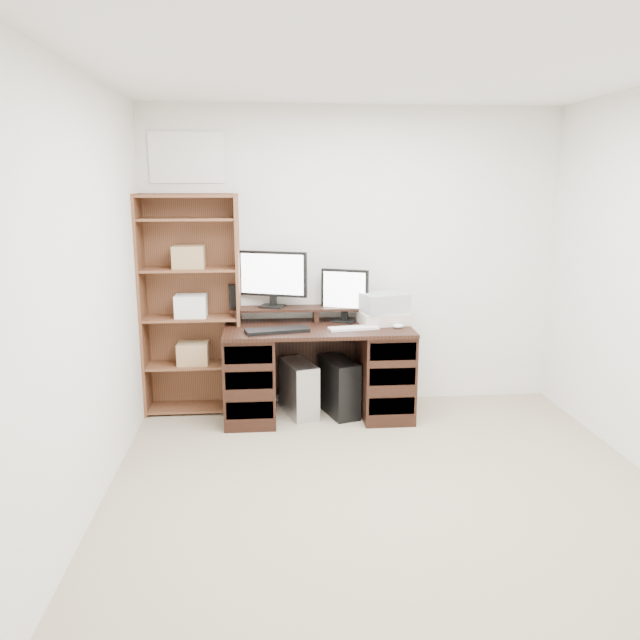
{
  "coord_description": "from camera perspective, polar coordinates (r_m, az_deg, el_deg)",
  "views": [
    {
      "loc": [
        -0.73,
        -3.23,
        1.88
      ],
      "look_at": [
        -0.33,
        1.43,
        0.85
      ],
      "focal_mm": 35.0,
      "sensor_mm": 36.0,
      "label": 1
    }
  ],
  "objects": [
    {
      "name": "tower_silver",
      "position": [
        5.18,
        -1.95,
        -6.26
      ],
      "size": [
        0.32,
        0.48,
        0.44
      ],
      "primitive_type": "cube",
      "rotation": [
        0.0,
        0.0,
        0.3
      ],
      "color": "#B5B7BC",
      "rests_on": "ground"
    },
    {
      "name": "printer",
      "position": [
        5.14,
        5.82,
        0.21
      ],
      "size": [
        0.43,
        0.34,
        0.1
      ],
      "primitive_type": "cube",
      "rotation": [
        0.0,
        0.0,
        0.15
      ],
      "color": "#BCB2A4",
      "rests_on": "desk"
    },
    {
      "name": "speaker",
      "position": [
        5.2,
        -7.9,
        2.19
      ],
      "size": [
        0.09,
        0.09,
        0.19
      ],
      "primitive_type": "cube",
      "rotation": [
        0.0,
        0.0,
        0.14
      ],
      "color": "black",
      "rests_on": "riser_shelf"
    },
    {
      "name": "mouse",
      "position": [
        4.99,
        7.16,
        -0.54
      ],
      "size": [
        0.1,
        0.07,
        0.04
      ],
      "primitive_type": "ellipsoid",
      "rotation": [
        0.0,
        0.0,
        -0.15
      ],
      "color": "white",
      "rests_on": "desk"
    },
    {
      "name": "room",
      "position": [
        3.37,
        7.64,
        1.58
      ],
      "size": [
        3.54,
        4.04,
        2.54
      ],
      "color": "tan",
      "rests_on": "ground"
    },
    {
      "name": "bookshelf",
      "position": [
        5.21,
        -11.69,
        1.52
      ],
      "size": [
        0.8,
        0.3,
        1.8
      ],
      "color": "brown",
      "rests_on": "ground"
    },
    {
      "name": "monitor_small",
      "position": [
        5.16,
        2.27,
        2.46
      ],
      "size": [
        0.38,
        0.22,
        0.44
      ],
      "rotation": [
        0.0,
        0.0,
        -0.41
      ],
      "color": "black",
      "rests_on": "desk"
    },
    {
      "name": "keyboard_white",
      "position": [
        4.92,
        3.09,
        -0.75
      ],
      "size": [
        0.41,
        0.18,
        0.02
      ],
      "primitive_type": "cube",
      "rotation": [
        0.0,
        0.0,
        0.17
      ],
      "color": "silver",
      "rests_on": "desk"
    },
    {
      "name": "riser_shelf",
      "position": [
        5.2,
        -0.4,
        0.92
      ],
      "size": [
        1.4,
        0.22,
        0.12
      ],
      "color": "black",
      "rests_on": "desk"
    },
    {
      "name": "tower_black",
      "position": [
        5.19,
        1.72,
        -6.11
      ],
      "size": [
        0.32,
        0.5,
        0.46
      ],
      "rotation": [
        0.0,
        0.0,
        0.29
      ],
      "color": "black",
      "rests_on": "ground"
    },
    {
      "name": "desk",
      "position": [
        5.11,
        -0.21,
        -4.54
      ],
      "size": [
        1.5,
        0.7,
        0.75
      ],
      "color": "black",
      "rests_on": "ground"
    },
    {
      "name": "keyboard_black",
      "position": [
        4.84,
        -3.93,
        -0.95
      ],
      "size": [
        0.51,
        0.26,
        0.03
      ],
      "primitive_type": "cube",
      "rotation": [
        0.0,
        0.0,
        0.2
      ],
      "color": "black",
      "rests_on": "desk"
    },
    {
      "name": "monitor_wide",
      "position": [
        5.17,
        -4.35,
        4.03
      ],
      "size": [
        0.56,
        0.24,
        0.46
      ],
      "rotation": [
        0.0,
        0.0,
        -0.36
      ],
      "color": "black",
      "rests_on": "riser_shelf"
    },
    {
      "name": "basket",
      "position": [
        5.11,
        5.85,
        1.58
      ],
      "size": [
        0.42,
        0.35,
        0.16
      ],
      "primitive_type": "cube",
      "rotation": [
        0.0,
        0.0,
        0.29
      ],
      "color": "#9CA1A6",
      "rests_on": "printer"
    }
  ]
}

